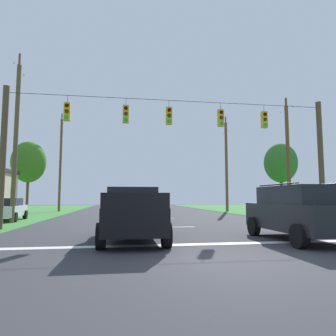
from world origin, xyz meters
name	(u,v)px	position (x,y,z in m)	size (l,w,h in m)	color
ground_plane	(226,259)	(0.00, 0.00, 0.00)	(120.00, 120.00, 0.00)	#333338
stop_bar_stripe	(201,244)	(0.00, 2.43, 0.00)	(14.75, 0.45, 0.01)	white
lane_dash_0	(172,227)	(0.00, 8.43, 0.00)	(0.15, 2.50, 0.01)	white
lane_dash_1	(157,218)	(0.00, 15.24, 0.00)	(0.15, 2.50, 0.01)	white
lane_dash_2	(148,213)	(0.00, 23.35, 0.00)	(0.15, 2.50, 0.01)	white
lane_dash_3	(144,211)	(0.00, 27.97, 0.00)	(0.15, 2.50, 0.01)	white
lane_dash_4	(139,208)	(0.00, 39.14, 0.00)	(0.15, 2.50, 0.01)	white
overhead_signal_span	(174,149)	(0.08, 8.24, 4.15)	(17.52, 0.31, 7.17)	brown
pickup_truck	(132,214)	(-2.26, 3.79, 0.97)	(2.30, 5.41, 1.95)	black
suv_black	(298,211)	(3.73, 2.70, 1.06)	(2.22, 4.80, 2.05)	black
distant_car_crossing_white	(6,209)	(-10.28, 14.17, 0.79)	(2.29, 4.43, 1.52)	silver
utility_pole_mid_right	(288,159)	(9.83, 13.58, 4.49)	(0.27, 1.74, 9.25)	brown
utility_pole_far_right	(226,164)	(9.47, 26.31, 5.47)	(0.32, 1.95, 11.17)	brown
utility_pole_mid_left	(16,139)	(-9.26, 12.24, 5.22)	(0.27, 1.93, 10.77)	brown
utility_pole_far_left	(60,162)	(-9.57, 27.89, 5.60)	(0.26, 1.82, 11.17)	brown
tree_roadside_right	(281,163)	(13.20, 20.73, 5.03)	(3.27, 3.27, 7.04)	brown
tree_roadside_left	(29,162)	(-12.04, 24.70, 5.14)	(3.38, 3.38, 7.25)	brown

